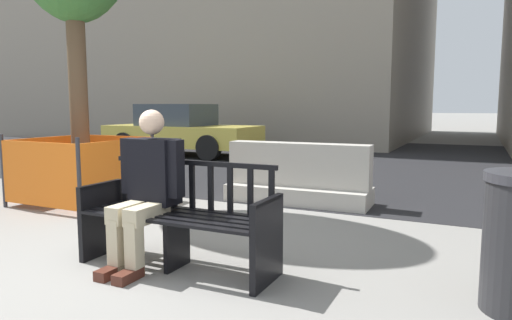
{
  "coord_description": "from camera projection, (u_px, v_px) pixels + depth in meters",
  "views": [
    {
      "loc": [
        2.78,
        -2.79,
        1.34
      ],
      "look_at": [
        0.58,
        1.73,
        0.75
      ],
      "focal_mm": 32.0,
      "sensor_mm": 36.0,
      "label": 1
    }
  ],
  "objects": [
    {
      "name": "ground_plane",
      "position": [
        105.0,
        266.0,
        3.86
      ],
      "size": [
        200.0,
        200.0,
        0.0
      ],
      "primitive_type": "plane",
      "color": "gray"
    },
    {
      "name": "street_asphalt",
      "position": [
        355.0,
        159.0,
        11.63
      ],
      "size": [
        120.0,
        12.0,
        0.01
      ],
      "primitive_type": "cube",
      "color": "black",
      "rests_on": "ground"
    },
    {
      "name": "street_bench",
      "position": [
        178.0,
        221.0,
        3.78
      ],
      "size": [
        1.69,
        0.54,
        0.88
      ],
      "color": "black",
      "rests_on": "ground"
    },
    {
      "name": "seated_person",
      "position": [
        147.0,
        185.0,
        3.81
      ],
      "size": [
        0.58,
        0.72,
        1.31
      ],
      "color": "black",
      "rests_on": "ground"
    },
    {
      "name": "jersey_barrier_centre",
      "position": [
        298.0,
        179.0,
        6.35
      ],
      "size": [
        2.02,
        0.74,
        0.84
      ],
      "color": "#ADA89E",
      "rests_on": "ground"
    },
    {
      "name": "construction_fence",
      "position": [
        82.0,
        168.0,
        6.37
      ],
      "size": [
        1.43,
        1.43,
        0.98
      ],
      "color": "#2D2D33",
      "rests_on": "ground"
    },
    {
      "name": "car_taxi_near",
      "position": [
        181.0,
        131.0,
        12.61
      ],
      "size": [
        4.29,
        1.89,
        1.41
      ],
      "color": "#DBC64C",
      "rests_on": "ground"
    }
  ]
}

